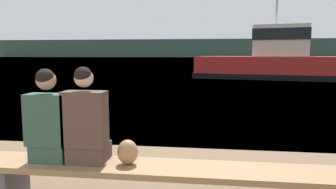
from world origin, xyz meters
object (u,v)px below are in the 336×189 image
object	(u,v)px
person_left	(49,122)
person_right	(86,123)
bench_main	(12,165)
tugboat_red	(274,62)
shopping_bag	(128,152)

from	to	relation	value
person_left	person_right	size ratio (longest dim) A/B	0.98
bench_main	person_right	world-z (taller)	person_right
bench_main	tugboat_red	world-z (taller)	tugboat_red
person_left	shopping_bag	distance (m)	0.88
person_left	person_right	bearing A→B (deg)	-0.01
shopping_bag	person_right	bearing A→B (deg)	-178.65
bench_main	person_right	xyz separation A→B (m)	(0.85, 0.00, 0.49)
bench_main	person_left	world-z (taller)	person_left
bench_main	tugboat_red	distance (m)	19.53
bench_main	tugboat_red	xyz separation A→B (m)	(6.00, 18.57, 0.68)
person_left	tugboat_red	distance (m)	19.38
tugboat_red	bench_main	bearing A→B (deg)	174.37
bench_main	person_right	bearing A→B (deg)	0.29
person_right	shopping_bag	world-z (taller)	person_right
person_left	tugboat_red	world-z (taller)	tugboat_red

